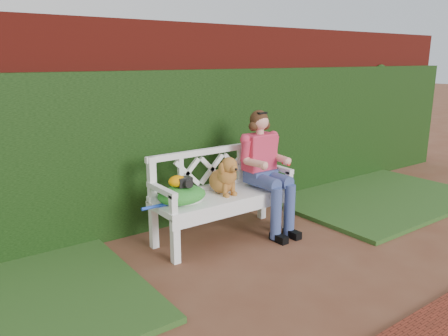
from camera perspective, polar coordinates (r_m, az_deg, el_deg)
ground at (r=3.94m, az=8.50°, el=-13.50°), size 60.00×60.00×0.00m
brick_wall at (r=5.07m, az=-6.31°, el=5.89°), size 10.00×0.30×2.20m
ivy_hedge at (r=4.92m, az=-4.95°, el=2.73°), size 10.00×0.18×1.70m
grass_right at (r=6.20m, az=18.60°, el=-3.46°), size 2.60×2.00×0.05m
garden_bench at (r=4.53m, az=0.00°, el=-6.27°), size 1.59×0.63×0.48m
seated_woman at (r=4.69m, az=4.93°, el=-0.87°), size 0.59×0.74×1.22m
dog at (r=4.41m, az=-0.08°, el=-0.84°), size 0.36×0.43×0.40m
tennis_racket at (r=4.21m, az=-5.38°, el=-4.24°), size 0.71×0.39×0.03m
green_bag at (r=4.17m, az=-5.53°, el=-3.47°), size 0.58×0.52×0.16m
camera_item at (r=4.13m, az=-5.23°, el=-1.80°), size 0.15×0.12×0.09m
baseball_glove at (r=4.12m, az=-6.13°, el=-1.72°), size 0.21×0.19×0.11m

